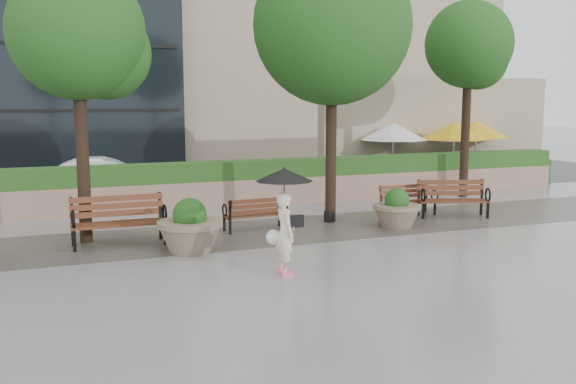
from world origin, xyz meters
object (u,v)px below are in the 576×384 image
object	(u,v)px
bench_3	(408,207)
pedestrian	(284,211)
bench_4	(453,206)
planter_right	(397,212)
car_right	(106,178)
lamppost	(330,156)
bench_2	(256,221)
planter_left	(190,231)
bench_1	(119,231)

from	to	relation	value
bench_3	pedestrian	bearing A→B (deg)	-144.07
bench_4	planter_right	xyz separation A→B (m)	(-2.16, -0.69, 0.10)
bench_3	car_right	size ratio (longest dim) A/B	0.40
lamppost	pedestrian	size ratio (longest dim) A/B	2.01
bench_2	lamppost	bearing A→B (deg)	-173.82
bench_3	planter_left	xyz separation A→B (m)	(-6.54, -1.98, 0.20)
lamppost	pedestrian	bearing A→B (deg)	-124.19
car_right	bench_3	bearing A→B (deg)	-123.66
bench_3	bench_4	bearing A→B (deg)	-34.85
bench_3	pedestrian	distance (m)	6.88
bench_4	car_right	distance (m)	10.85
bench_1	pedestrian	world-z (taller)	pedestrian
bench_2	car_right	world-z (taller)	car_right
planter_right	pedestrian	bearing A→B (deg)	-144.46
bench_1	planter_right	bearing A→B (deg)	-4.48
bench_2	bench_3	bearing A→B (deg)	-178.33
bench_2	pedestrian	world-z (taller)	pedestrian
planter_right	car_right	distance (m)	9.78
planter_right	bench_2	bearing A→B (deg)	164.69
bench_2	bench_3	distance (m)	4.57
pedestrian	lamppost	bearing A→B (deg)	-32.32
bench_1	planter_left	xyz separation A→B (m)	(1.32, -1.17, 0.13)
bench_3	bench_4	size ratio (longest dim) A/B	0.81
lamppost	pedestrian	xyz separation A→B (m)	(-2.89, -4.25, -0.54)
bench_4	lamppost	xyz separation A→B (m)	(-3.42, 0.60, 1.43)
car_right	pedestrian	size ratio (longest dim) A/B	2.05
planter_left	car_right	xyz separation A→B (m)	(-0.89, 8.15, 0.21)
car_right	planter_right	bearing A→B (deg)	-133.96
planter_right	car_right	xyz separation A→B (m)	(-6.28, 7.49, 0.27)
bench_1	bench_3	xyz separation A→B (m)	(7.86, 0.81, -0.07)
bench_2	planter_left	world-z (taller)	planter_left
planter_right	lamppost	xyz separation A→B (m)	(-1.26, 1.29, 1.34)
planter_left	planter_right	bearing A→B (deg)	7.01
bench_1	bench_2	distance (m)	3.33
planter_right	lamppost	world-z (taller)	lamppost
bench_4	planter_right	distance (m)	2.27
bench_4	lamppost	size ratio (longest dim) A/B	0.50
bench_2	pedestrian	bearing A→B (deg)	76.08
car_right	planter_left	bearing A→B (deg)	-167.71
bench_3	pedestrian	size ratio (longest dim) A/B	0.81
bench_4	planter_right	world-z (taller)	planter_right
bench_3	pedestrian	xyz separation A→B (m)	(-5.30, -4.28, 0.94)
planter_right	pedestrian	distance (m)	5.16
bench_1	pedestrian	bearing A→B (deg)	-53.79
lamppost	bench_2	bearing A→B (deg)	-170.66
planter_left	pedestrian	world-z (taller)	pedestrian
bench_2	bench_3	size ratio (longest dim) A/B	0.99
bench_1	lamppost	bearing A→B (deg)	7.98
bench_3	car_right	xyz separation A→B (m)	(-7.42, 6.17, 0.41)
planter_left	car_right	bearing A→B (deg)	96.20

